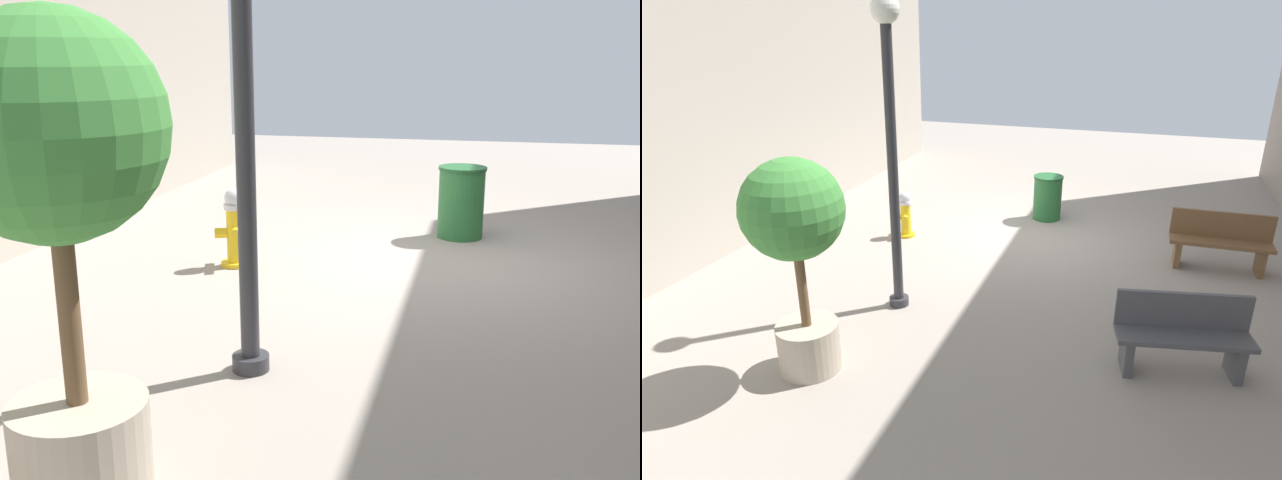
% 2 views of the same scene
% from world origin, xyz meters
% --- Properties ---
extents(ground_plane, '(23.40, 23.40, 0.00)m').
position_xyz_m(ground_plane, '(0.00, 0.00, 0.00)').
color(ground_plane, gray).
extents(fire_hydrant, '(0.40, 0.42, 0.88)m').
position_xyz_m(fire_hydrant, '(2.30, 0.79, 0.44)').
color(fire_hydrant, gold).
rests_on(fire_hydrant, ground_plane).
extents(bench_near, '(1.59, 0.47, 0.95)m').
position_xyz_m(bench_near, '(-3.24, 0.48, 0.49)').
color(bench_near, brown).
rests_on(bench_near, ground_plane).
extents(bench_far, '(1.58, 0.74, 0.95)m').
position_xyz_m(bench_far, '(-2.53, 3.75, 0.49)').
color(bench_far, '#4C4C51').
rests_on(bench_far, ground_plane).
extents(planter_tree, '(1.11, 1.11, 2.54)m').
position_xyz_m(planter_tree, '(1.59, 5.10, 1.68)').
color(planter_tree, tan).
rests_on(planter_tree, ground_plane).
extents(street_lamp, '(0.36, 0.36, 4.16)m').
position_xyz_m(street_lamp, '(1.26, 3.35, 2.57)').
color(street_lamp, '#2D2D33').
rests_on(street_lamp, ground_plane).
extents(trash_bin, '(0.61, 0.61, 0.92)m').
position_xyz_m(trash_bin, '(-0.09, -1.08, 0.46)').
color(trash_bin, '#266633').
rests_on(trash_bin, ground_plane).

